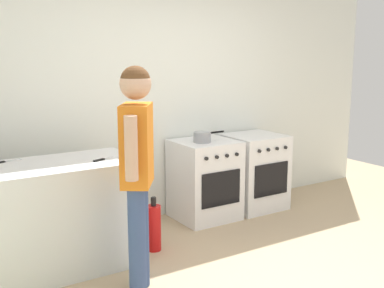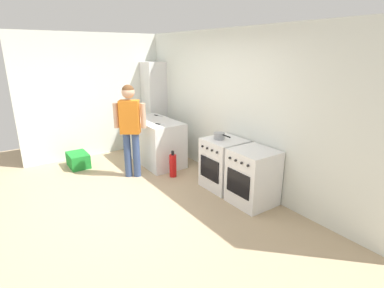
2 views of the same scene
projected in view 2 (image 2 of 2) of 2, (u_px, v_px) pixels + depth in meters
name	position (u px, v px, depth m)	size (l,w,h in m)	color
ground_plane	(129.00, 204.00, 4.57)	(8.00, 8.00, 0.00)	tan
back_wall	(229.00, 107.00, 5.23)	(6.00, 0.10, 2.60)	silver
side_wall_left	(94.00, 96.00, 6.44)	(0.10, 3.10, 2.60)	silver
counter_unit	(156.00, 142.00, 6.15)	(1.30, 0.70, 0.90)	silver
oven_left	(224.00, 164.00, 5.02)	(0.63, 0.62, 0.85)	white
oven_right	(253.00, 177.00, 4.49)	(0.62, 0.62, 0.85)	white
pot	(219.00, 136.00, 4.90)	(0.36, 0.18, 0.11)	gray
knife_paring	(159.00, 124.00, 5.67)	(0.20, 0.10, 0.01)	silver
knife_utility	(158.00, 116.00, 6.41)	(0.25, 0.10, 0.01)	silver
person	(130.00, 123.00, 5.29)	(0.36, 0.49, 1.69)	#384C7A
fire_extinguisher	(173.00, 165.00, 5.51)	(0.13, 0.13, 0.50)	red
recycling_crate_lower	(78.00, 160.00, 6.00)	(0.52, 0.36, 0.28)	#1E842D
larder_cabinet	(154.00, 106.00, 6.99)	(0.48, 0.44, 2.00)	silver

